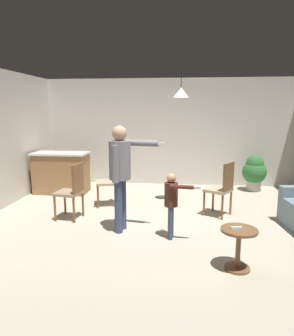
{
  "coord_description": "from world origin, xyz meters",
  "views": [
    {
      "loc": [
        0.31,
        -4.91,
        1.92
      ],
      "look_at": [
        -0.22,
        0.01,
        1.0
      ],
      "focal_mm": 33.6,
      "sensor_mm": 36.0,
      "label": 1
    }
  ],
  "objects_px": {
    "person_adult": "(121,167)",
    "dining_chair_near_wall": "(222,187)",
    "potted_plant_corner": "(254,171)",
    "kitchen_counter": "(61,173)",
    "side_table_by_couch": "(238,244)",
    "person_child": "(172,199)",
    "dining_chair_centre_back": "(72,189)",
    "spare_remote_on_table": "(236,228)",
    "dining_chair_by_counter": "(110,179)"
  },
  "relations": [
    {
      "from": "person_adult",
      "to": "dining_chair_near_wall",
      "type": "distance_m",
      "value": 1.97
    },
    {
      "from": "potted_plant_corner",
      "to": "kitchen_counter",
      "type": "bearing_deg",
      "value": -171.6
    },
    {
      "from": "dining_chair_near_wall",
      "to": "potted_plant_corner",
      "type": "xyz_separation_m",
      "value": [
        1.01,
        1.96,
        -0.07
      ]
    },
    {
      "from": "side_table_by_couch",
      "to": "person_child",
      "type": "relative_size",
      "value": 0.52
    },
    {
      "from": "side_table_by_couch",
      "to": "dining_chair_centre_back",
      "type": "distance_m",
      "value": 3.03
    },
    {
      "from": "kitchen_counter",
      "to": "side_table_by_couch",
      "type": "bearing_deg",
      "value": -43.35
    },
    {
      "from": "person_adult",
      "to": "dining_chair_near_wall",
      "type": "height_order",
      "value": "person_adult"
    },
    {
      "from": "kitchen_counter",
      "to": "dining_chair_near_wall",
      "type": "relative_size",
      "value": 1.26
    },
    {
      "from": "dining_chair_near_wall",
      "to": "spare_remote_on_table",
      "type": "height_order",
      "value": "dining_chair_near_wall"
    },
    {
      "from": "dining_chair_near_wall",
      "to": "potted_plant_corner",
      "type": "bearing_deg",
      "value": 5.15
    },
    {
      "from": "dining_chair_by_counter",
      "to": "potted_plant_corner",
      "type": "height_order",
      "value": "dining_chair_by_counter"
    },
    {
      "from": "person_child",
      "to": "dining_chair_centre_back",
      "type": "xyz_separation_m",
      "value": [
        -1.77,
        0.67,
        -0.08
      ]
    },
    {
      "from": "kitchen_counter",
      "to": "dining_chair_near_wall",
      "type": "distance_m",
      "value": 3.75
    },
    {
      "from": "kitchen_counter",
      "to": "potted_plant_corner",
      "type": "bearing_deg",
      "value": 8.4
    },
    {
      "from": "kitchen_counter",
      "to": "dining_chair_by_counter",
      "type": "bearing_deg",
      "value": -32.2
    },
    {
      "from": "kitchen_counter",
      "to": "person_child",
      "type": "height_order",
      "value": "person_child"
    },
    {
      "from": "dining_chair_by_counter",
      "to": "potted_plant_corner",
      "type": "xyz_separation_m",
      "value": [
        3.17,
        1.52,
        -0.07
      ]
    },
    {
      "from": "kitchen_counter",
      "to": "potted_plant_corner",
      "type": "xyz_separation_m",
      "value": [
        4.52,
        0.67,
        -0.0
      ]
    },
    {
      "from": "spare_remote_on_table",
      "to": "kitchen_counter",
      "type": "bearing_deg",
      "value": 136.11
    },
    {
      "from": "dining_chair_by_counter",
      "to": "spare_remote_on_table",
      "type": "height_order",
      "value": "dining_chair_by_counter"
    },
    {
      "from": "dining_chair_centre_back",
      "to": "potted_plant_corner",
      "type": "xyz_separation_m",
      "value": [
        3.65,
        2.41,
        -0.07
      ]
    },
    {
      "from": "person_adult",
      "to": "dining_chair_centre_back",
      "type": "bearing_deg",
      "value": -104.93
    },
    {
      "from": "side_table_by_couch",
      "to": "spare_remote_on_table",
      "type": "relative_size",
      "value": 4.0
    },
    {
      "from": "kitchen_counter",
      "to": "potted_plant_corner",
      "type": "distance_m",
      "value": 4.57
    },
    {
      "from": "side_table_by_couch",
      "to": "dining_chair_near_wall",
      "type": "bearing_deg",
      "value": 88.79
    },
    {
      "from": "kitchen_counter",
      "to": "person_adult",
      "type": "xyz_separation_m",
      "value": [
        1.84,
        -2.19,
        0.57
      ]
    },
    {
      "from": "spare_remote_on_table",
      "to": "dining_chair_near_wall",
      "type": "bearing_deg",
      "value": 87.7
    },
    {
      "from": "side_table_by_couch",
      "to": "spare_remote_on_table",
      "type": "distance_m",
      "value": 0.22
    },
    {
      "from": "person_adult",
      "to": "spare_remote_on_table",
      "type": "height_order",
      "value": "person_adult"
    },
    {
      "from": "person_adult",
      "to": "potted_plant_corner",
      "type": "height_order",
      "value": "person_adult"
    },
    {
      "from": "side_table_by_couch",
      "to": "person_child",
      "type": "xyz_separation_m",
      "value": [
        -0.83,
        0.87,
        0.3
      ]
    },
    {
      "from": "dining_chair_by_counter",
      "to": "potted_plant_corner",
      "type": "relative_size",
      "value": 1.16
    },
    {
      "from": "person_adult",
      "to": "dining_chair_by_counter",
      "type": "bearing_deg",
      "value": -150.13
    },
    {
      "from": "person_adult",
      "to": "spare_remote_on_table",
      "type": "relative_size",
      "value": 12.95
    },
    {
      "from": "side_table_by_couch",
      "to": "dining_chair_by_counter",
      "type": "height_order",
      "value": "dining_chair_by_counter"
    },
    {
      "from": "person_child",
      "to": "potted_plant_corner",
      "type": "bearing_deg",
      "value": 154.36
    },
    {
      "from": "potted_plant_corner",
      "to": "dining_chair_near_wall",
      "type": "bearing_deg",
      "value": -117.21
    },
    {
      "from": "side_table_by_couch",
      "to": "spare_remote_on_table",
      "type": "xyz_separation_m",
      "value": [
        -0.04,
        -0.03,
        0.21
      ]
    },
    {
      "from": "dining_chair_by_counter",
      "to": "dining_chair_centre_back",
      "type": "distance_m",
      "value": 1.01
    },
    {
      "from": "dining_chair_by_counter",
      "to": "potted_plant_corner",
      "type": "distance_m",
      "value": 3.51
    },
    {
      "from": "person_child",
      "to": "potted_plant_corner",
      "type": "height_order",
      "value": "person_child"
    },
    {
      "from": "dining_chair_near_wall",
      "to": "spare_remote_on_table",
      "type": "distance_m",
      "value": 2.02
    },
    {
      "from": "person_adult",
      "to": "dining_chair_by_counter",
      "type": "relative_size",
      "value": 1.68
    },
    {
      "from": "person_adult",
      "to": "person_child",
      "type": "xyz_separation_m",
      "value": [
        0.81,
        -0.22,
        -0.42
      ]
    },
    {
      "from": "kitchen_counter",
      "to": "spare_remote_on_table",
      "type": "xyz_separation_m",
      "value": [
        3.43,
        -3.3,
        0.06
      ]
    },
    {
      "from": "dining_chair_by_counter",
      "to": "person_child",
      "type": "bearing_deg",
      "value": -154.79
    },
    {
      "from": "side_table_by_couch",
      "to": "dining_chair_centre_back",
      "type": "height_order",
      "value": "dining_chair_centre_back"
    },
    {
      "from": "person_adult",
      "to": "dining_chair_near_wall",
      "type": "xyz_separation_m",
      "value": [
        1.68,
        0.9,
        -0.5
      ]
    },
    {
      "from": "person_adult",
      "to": "spare_remote_on_table",
      "type": "xyz_separation_m",
      "value": [
        1.6,
        -1.11,
        -0.51
      ]
    },
    {
      "from": "person_adult",
      "to": "person_child",
      "type": "relative_size",
      "value": 1.68
    }
  ]
}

